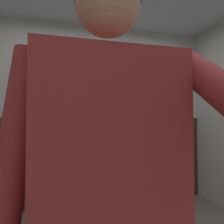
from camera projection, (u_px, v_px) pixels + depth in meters
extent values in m
cube|color=#B2B2AD|center=(93.00, 114.00, 3.01)|extent=(3.96, 0.12, 2.57)
cube|color=#382319|center=(94.00, 161.00, 2.92)|extent=(3.36, 0.03, 1.23)
cube|color=white|center=(90.00, 146.00, 2.89)|extent=(0.40, 0.05, 0.65)
cube|color=white|center=(91.00, 152.00, 2.73)|extent=(0.34, 0.30, 0.45)
cylinder|color=#B7BABF|center=(90.00, 125.00, 2.89)|extent=(0.04, 0.04, 0.24)
cylinder|color=#B7BABF|center=(90.00, 187.00, 2.83)|extent=(0.05, 0.05, 0.55)
cube|color=maroon|center=(108.00, 147.00, 0.62)|extent=(0.43, 0.24, 0.56)
cylinder|color=maroon|center=(15.00, 148.00, 0.56)|extent=(0.17, 0.09, 0.56)
sphere|color=tan|center=(108.00, 4.00, 0.64)|extent=(0.20, 0.20, 0.20)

